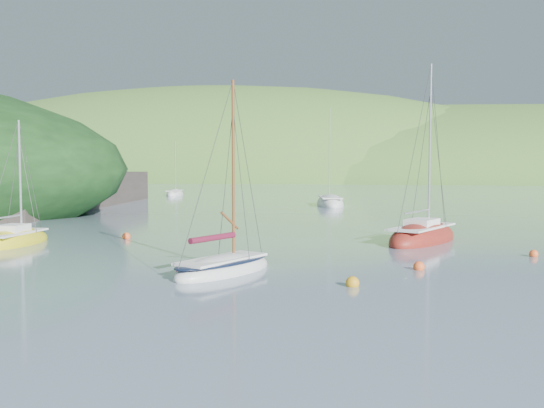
% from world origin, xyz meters
% --- Properties ---
extents(ground, '(700.00, 700.00, 0.00)m').
position_xyz_m(ground, '(0.00, 0.00, 0.00)').
color(ground, slate).
rests_on(ground, ground).
extents(shoreline_hills, '(690.00, 135.00, 56.00)m').
position_xyz_m(shoreline_hills, '(-9.66, 172.42, 0.00)').
color(shoreline_hills, '#366E2A').
rests_on(shoreline_hills, ground).
extents(daysailer_white, '(3.83, 5.79, 8.36)m').
position_xyz_m(daysailer_white, '(-0.17, 2.30, 0.20)').
color(daysailer_white, silver).
rests_on(daysailer_white, ground).
extents(sloop_red, '(5.09, 7.84, 10.98)m').
position_xyz_m(sloop_red, '(7.70, 14.44, 0.21)').
color(sloop_red, maroon).
rests_on(sloop_red, ground).
extents(sailboat_yellow, '(2.69, 5.81, 7.49)m').
position_xyz_m(sailboat_yellow, '(-14.05, 7.92, 0.18)').
color(sailboat_yellow, yellow).
rests_on(sailboat_yellow, ground).
extents(distant_sloop_a, '(4.58, 8.41, 11.38)m').
position_xyz_m(distant_sloop_a, '(-1.82, 43.70, 0.19)').
color(distant_sloop_a, silver).
rests_on(distant_sloop_a, ground).
extents(distant_sloop_c, '(3.17, 6.23, 8.48)m').
position_xyz_m(distant_sloop_c, '(-26.70, 60.36, 0.16)').
color(distant_sloop_c, silver).
rests_on(distant_sloop_c, ground).
extents(mooring_buoys, '(22.61, 11.48, 0.50)m').
position_xyz_m(mooring_buoys, '(2.11, 5.85, 0.12)').
color(mooring_buoys, orange).
rests_on(mooring_buoys, ground).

